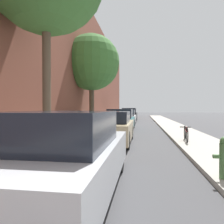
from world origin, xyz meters
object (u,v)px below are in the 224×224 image
object	(u,v)px
parked_car_silver	(62,154)
parked_car_champagne	(110,128)
parked_car_black	(129,115)
street_tree_far	(92,63)
parked_car_teal	(121,120)
parked_car_white	(126,117)
bicycle	(186,134)

from	to	relation	value
parked_car_silver	parked_car_champagne	distance (m)	5.28
parked_car_black	street_tree_far	bearing A→B (deg)	-100.84
parked_car_champagne	parked_car_teal	size ratio (longest dim) A/B	0.96
parked_car_black	street_tree_far	xyz separation A→B (m)	(-2.04, -10.64, 4.02)
parked_car_teal	street_tree_far	bearing A→B (deg)	171.69
street_tree_far	parked_car_teal	bearing A→B (deg)	-8.31
parked_car_silver	parked_car_champagne	world-z (taller)	parked_car_silver
parked_car_silver	parked_car_teal	distance (m)	10.76
parked_car_teal	parked_car_white	size ratio (longest dim) A/B	0.97
parked_car_silver	parked_car_black	bearing A→B (deg)	90.44
parked_car_silver	street_tree_far	size ratio (longest dim) A/B	0.62
parked_car_teal	parked_car_black	world-z (taller)	parked_car_black
parked_car_black	parked_car_champagne	bearing A→B (deg)	-89.33
parked_car_champagne	parked_car_teal	xyz separation A→B (m)	(-0.11, 5.48, 0.03)
parked_car_champagne	parked_car_black	world-z (taller)	parked_car_black
parked_car_teal	parked_car_black	xyz separation A→B (m)	(-0.08, 10.95, 0.03)
parked_car_silver	parked_car_white	distance (m)	15.88
parked_car_white	bicycle	xyz separation A→B (m)	(3.28, -10.43, -0.20)
parked_car_champagne	bicycle	size ratio (longest dim) A/B	2.71
parked_car_white	bicycle	world-z (taller)	parked_car_white
parked_car_silver	parked_car_black	world-z (taller)	parked_car_black
parked_car_silver	bicycle	world-z (taller)	parked_car_silver
parked_car_white	street_tree_far	world-z (taller)	street_tree_far
parked_car_silver	parked_car_white	xyz separation A→B (m)	(-0.11, 15.88, -0.04)
parked_car_champagne	parked_car_white	distance (m)	10.60
parked_car_teal	bicycle	size ratio (longest dim) A/B	2.82
parked_car_champagne	parked_car_white	world-z (taller)	same
parked_car_silver	bicycle	size ratio (longest dim) A/B	2.74
parked_car_teal	parked_car_champagne	bearing A→B (deg)	-88.85
parked_car_black	bicycle	size ratio (longest dim) A/B	3.02
parked_car_silver	parked_car_teal	xyz separation A→B (m)	(-0.08, 10.76, 0.00)
parked_car_teal	parked_car_black	bearing A→B (deg)	90.43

